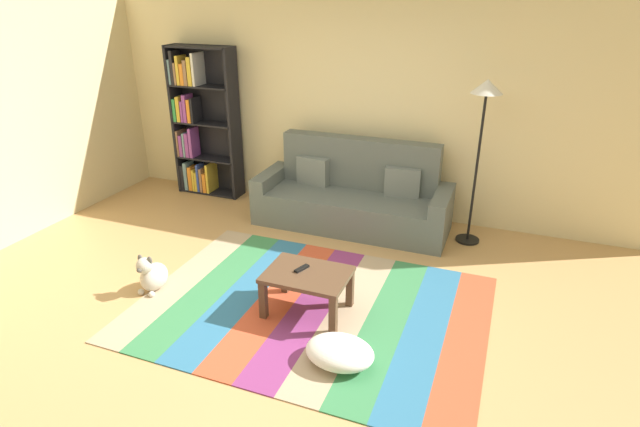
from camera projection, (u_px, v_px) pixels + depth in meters
ground_plane at (281, 315)px, 4.45m from camera, size 14.00×14.00×0.00m
back_wall at (368, 103)px, 6.08m from camera, size 6.80×0.10×2.70m
left_wall at (28, 112)px, 5.66m from camera, size 0.10×5.50×2.70m
rug at (311, 308)px, 4.54m from camera, size 3.02×2.21×0.01m
couch at (353, 198)px, 6.04m from camera, size 2.26×0.80×1.00m
bookshelf at (199, 125)px, 6.78m from camera, size 0.90×0.28×1.95m
coffee_table at (307, 280)px, 4.36m from camera, size 0.71×0.52×0.38m
pouf at (340, 352)px, 3.83m from camera, size 0.53×0.41×0.19m
dog at (152, 275)px, 4.75m from camera, size 0.22×0.35×0.40m
standing_lamp at (484, 109)px, 5.15m from camera, size 0.32×0.32×1.78m
tv_remote at (302, 268)px, 4.38m from camera, size 0.09×0.16×0.02m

